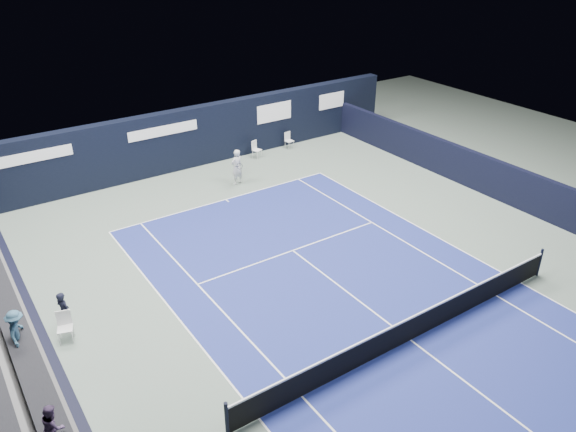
% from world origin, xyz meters
% --- Properties ---
extents(ground, '(48.00, 48.00, 0.00)m').
position_xyz_m(ground, '(0.00, 2.00, 0.00)').
color(ground, slate).
rests_on(ground, ground).
extents(court_surface, '(10.97, 23.77, 0.01)m').
position_xyz_m(court_surface, '(0.00, 0.00, 0.00)').
color(court_surface, navy).
rests_on(court_surface, ground).
extents(enclosure_wall_right, '(0.30, 22.00, 1.80)m').
position_xyz_m(enclosure_wall_right, '(10.50, 6.00, 0.90)').
color(enclosure_wall_right, black).
rests_on(enclosure_wall_right, ground).
extents(folding_chair_back_a, '(0.52, 0.54, 0.93)m').
position_xyz_m(folding_chair_back_a, '(3.88, 15.64, 0.62)').
color(folding_chair_back_a, white).
rests_on(folding_chair_back_a, ground).
extents(folding_chair_back_b, '(0.45, 0.43, 0.93)m').
position_xyz_m(folding_chair_back_b, '(6.18, 15.79, 0.53)').
color(folding_chair_back_b, silver).
rests_on(folding_chair_back_b, ground).
extents(line_judge_chair, '(0.55, 0.54, 1.00)m').
position_xyz_m(line_judge_chair, '(-8.73, 6.00, 0.57)').
color(line_judge_chair, silver).
rests_on(line_judge_chair, ground).
extents(line_judge, '(0.52, 0.61, 1.41)m').
position_xyz_m(line_judge, '(-8.59, 6.46, 0.70)').
color(line_judge, black).
rests_on(line_judge, ground).
extents(court_markings, '(11.03, 23.83, 0.00)m').
position_xyz_m(court_markings, '(0.00, 0.00, 0.01)').
color(court_markings, white).
rests_on(court_markings, court_surface).
extents(tennis_net, '(12.90, 0.10, 1.10)m').
position_xyz_m(tennis_net, '(0.00, 0.00, 0.51)').
color(tennis_net, black).
rests_on(tennis_net, ground).
extents(back_sponsor_wall, '(26.00, 0.63, 3.10)m').
position_xyz_m(back_sponsor_wall, '(0.01, 16.50, 1.55)').
color(back_sponsor_wall, black).
rests_on(back_sponsor_wall, ground).
extents(side_barrier_left, '(0.33, 22.00, 1.20)m').
position_xyz_m(side_barrier_left, '(-9.50, 5.97, 0.60)').
color(side_barrier_left, black).
rests_on(side_barrier_left, ground).
extents(tennis_player, '(0.72, 0.89, 1.77)m').
position_xyz_m(tennis_player, '(1.35, 13.14, 0.89)').
color(tennis_player, silver).
rests_on(tennis_player, ground).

